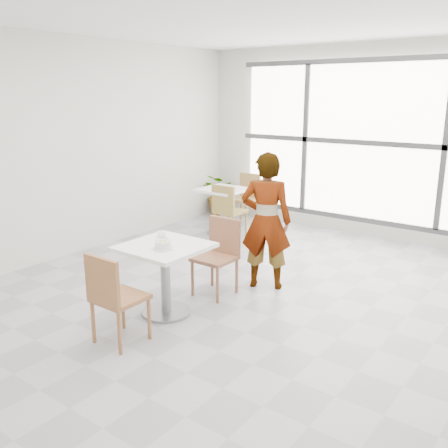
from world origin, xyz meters
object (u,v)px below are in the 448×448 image
Objects in this scene: main_table at (165,266)px; bg_chair_left_near at (227,208)px; chair_near at (113,294)px; chair_far at (219,251)px; oatmeal_bowl at (163,245)px; person at (266,221)px; coffee_cup at (162,235)px; bg_chair_left_far at (246,195)px; plant_left at (221,195)px; bg_table_left at (223,204)px.

bg_chair_left_near reaches higher than main_table.
chair_far is at bearing -90.39° from chair_near.
chair_far is 0.94m from oatmeal_bowl.
oatmeal_bowl is 1.40m from person.
bg_chair_left_near is at bearing 110.92° from coffee_cup.
person reaches higher than coffee_cup.
coffee_cup is at bearing 136.16° from oatmeal_bowl.
bg_chair_left_near is (-0.92, 2.41, -0.28)m from coffee_cup.
bg_chair_left_far is (-0.34, 1.03, 0.00)m from bg_chair_left_near.
main_table is 0.92× the size of chair_near.
chair_far is 3.74m from plant_left.
bg_table_left is 0.32m from bg_chair_left_near.
main_table is at bearing -60.34° from plant_left.
bg_chair_left_near is at bearing -65.25° from person.
bg_table_left is (-1.45, 3.56, -0.01)m from chair_near.
bg_chair_left_near is at bearing 114.24° from oatmeal_bowl.
main_table is at bearing 46.79° from person.
coffee_cup is (-0.29, 0.94, 0.28)m from chair_near.
person is at bearing -40.69° from bg_table_left.
bg_chair_left_far reaches higher than oatmeal_bowl.
person is 2.06m from bg_chair_left_near.
bg_chair_left_near reaches higher than plant_left.
main_table is 0.50× the size of person.
coffee_cup is (-0.29, 0.28, -0.01)m from oatmeal_bowl.
person reaches higher than plant_left.
bg_chair_left_near is (-1.13, 2.58, -0.02)m from main_table.
bg_chair_left_far is 1.12× the size of plant_left.
oatmeal_bowl is 1.32× the size of coffee_cup.
main_table is 1.07× the size of bg_table_left.
bg_table_left is at bearing -67.82° from chair_near.
chair_near is 3.85m from bg_table_left.
coffee_cup is 4.11m from plant_left.
coffee_cup is at bearing 139.45° from main_table.
chair_far is at bearing 63.99° from coffee_cup.
coffee_cup is 1.25m from person.
bg_chair_left_far is at bearing 112.67° from oatmeal_bowl.
bg_chair_left_far reaches higher than main_table.
oatmeal_bowl reaches higher than main_table.
chair_far is at bearing 83.34° from main_table.
plant_left is at bearing 119.66° from main_table.
person is 2.38m from bg_table_left.
main_table and bg_table_left have the same top height.
main_table is 4.35m from plant_left.
plant_left is at bearing 126.89° from chair_far.
chair_near is 1.16× the size of bg_table_left.
chair_far reaches higher than plant_left.
main_table is at bearing -63.90° from bg_table_left.
oatmeal_bowl is (0.00, 0.66, 0.29)m from chair_near.
chair_far is at bearing -53.94° from bg_table_left.
bg_chair_left_far is (-0.10, 0.82, 0.01)m from bg_table_left.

